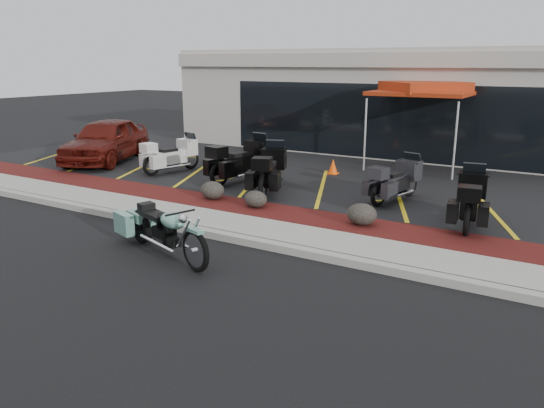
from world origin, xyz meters
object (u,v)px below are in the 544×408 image
Objects in this scene: parked_car at (106,140)px; popup_canopy at (424,90)px; touring_white at (190,151)px; hero_cruiser at (195,244)px; traffic_cone at (333,166)px.

parked_car is 1.12× the size of popup_canopy.
parked_car is at bearing 110.37° from touring_white.
hero_cruiser is 8.54m from touring_white.
touring_white is 4.39× the size of traffic_cone.
touring_white is at bearing 148.43° from hero_cruiser.
hero_cruiser is 10.90m from popup_canopy.
parked_car reaches higher than hero_cruiser.
hero_cruiser is 1.40× the size of touring_white.
parked_car reaches higher than touring_white.
hero_cruiser is at bearing -82.13° from traffic_cone.
touring_white reaches higher than traffic_cone.
parked_car is (-3.42, -0.41, 0.15)m from touring_white.
hero_cruiser is at bearing -57.21° from parked_car.
hero_cruiser is 10.80m from parked_car.
traffic_cone is (4.31, 1.65, -0.36)m from touring_white.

